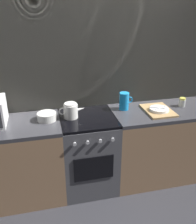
% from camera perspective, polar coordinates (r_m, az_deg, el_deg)
% --- Properties ---
extents(ground_plane, '(8.00, 8.00, 0.00)m').
position_cam_1_polar(ground_plane, '(3.19, -2.09, -15.93)').
color(ground_plane, '#2D2D33').
extents(back_wall, '(3.60, 0.05, 2.40)m').
position_cam_1_polar(back_wall, '(2.89, -3.72, 6.88)').
color(back_wall, '#B2AD9E').
rests_on(back_wall, ground_plane).
extents(counter_left, '(1.20, 0.60, 0.90)m').
position_cam_1_polar(counter_left, '(2.92, -20.12, -10.87)').
color(counter_left, '#997251').
rests_on(counter_left, ground_plane).
extents(stove_unit, '(0.60, 0.63, 0.90)m').
position_cam_1_polar(stove_unit, '(2.92, -2.22, -9.20)').
color(stove_unit, '#4C4C51').
rests_on(stove_unit, ground_plane).
extents(counter_right, '(1.20, 0.60, 0.90)m').
position_cam_1_polar(counter_right, '(3.19, 13.96, -6.88)').
color(counter_right, '#997251').
rests_on(counter_right, ground_plane).
extents(kettle, '(0.28, 0.15, 0.17)m').
position_cam_1_polar(kettle, '(2.68, -6.19, 0.31)').
color(kettle, white).
rests_on(kettle, stove_unit).
extents(mixing_bowl, '(0.20, 0.20, 0.08)m').
position_cam_1_polar(mixing_bowl, '(2.68, -11.53, -1.00)').
color(mixing_bowl, silver).
rests_on(mixing_bowl, counter_left).
extents(pitcher, '(0.16, 0.11, 0.20)m').
position_cam_1_polar(pitcher, '(2.88, 5.95, 2.47)').
color(pitcher, '#198CD8').
rests_on(pitcher, counter_right).
extents(dish_pile, '(0.30, 0.40, 0.06)m').
position_cam_1_polar(dish_pile, '(2.91, 13.53, 0.45)').
color(dish_pile, tan).
rests_on(dish_pile, counter_right).
extents(spice_jar, '(0.08, 0.08, 0.10)m').
position_cam_1_polar(spice_jar, '(3.12, 18.54, 2.13)').
color(spice_jar, silver).
rests_on(spice_jar, counter_right).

